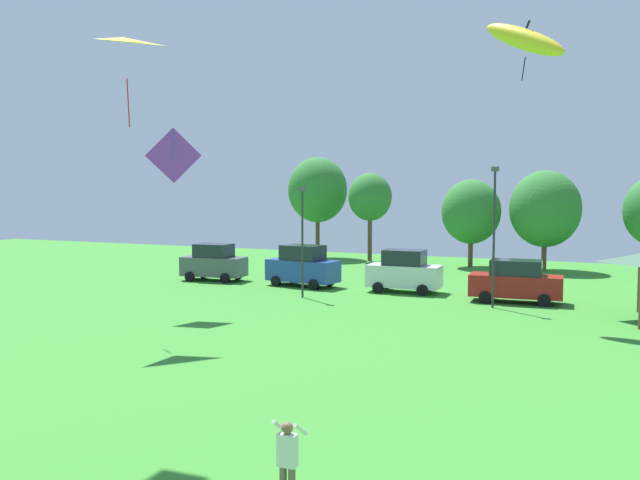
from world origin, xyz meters
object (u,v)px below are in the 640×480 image
person_standing_near_foreground (288,459)px  light_post_2 (302,235)px  kite_flying_2 (173,156)px  treeline_tree_0 (318,190)px  parked_car_third_from_left (404,272)px  parked_car_rightmost_in_row (516,281)px  treeline_tree_1 (370,197)px  light_post_1 (494,229)px  kite_flying_8 (124,57)px  parked_car_second_from_left (303,266)px  treeline_tree_2 (471,212)px  treeline_tree_3 (545,209)px  parked_car_leftmost (214,263)px  kite_flying_7 (524,39)px

person_standing_near_foreground → light_post_2: size_ratio=0.28×
kite_flying_2 → treeline_tree_0: (-4.43, 26.24, -1.67)m
parked_car_third_from_left → parked_car_rightmost_in_row: 6.45m
treeline_tree_0 → treeline_tree_1: bearing=-7.6°
light_post_1 → light_post_2: 10.17m
kite_flying_8 → person_standing_near_foreground: bearing=-41.1°
person_standing_near_foreground → parked_car_second_from_left: bearing=139.3°
treeline_tree_2 → light_post_2: bearing=-106.3°
light_post_2 → treeline_tree_2: treeline_tree_2 is taller
parked_car_second_from_left → light_post_1: (11.94, -2.80, 2.70)m
treeline_tree_3 → light_post_2: bearing=-120.4°
treeline_tree_1 → treeline_tree_2: (8.45, -0.83, -1.04)m
treeline_tree_0 → treeline_tree_3: bearing=-4.6°
kite_flying_8 → parked_car_rightmost_in_row: kite_flying_8 is taller
light_post_1 → treeline_tree_2: 17.90m
person_standing_near_foreground → parked_car_leftmost: 32.08m
person_standing_near_foreground → parked_car_third_from_left: bearing=126.7°
kite_flying_2 → parked_car_second_from_left: 12.20m
person_standing_near_foreground → parked_car_third_from_left: size_ratio=0.40×
kite_flying_2 → light_post_2: (3.70, 6.45, -4.10)m
parked_car_third_from_left → light_post_1: size_ratio=0.60×
kite_flying_8 → treeline_tree_0: 30.81m
light_post_1 → light_post_2: (-10.10, -1.03, -0.50)m
parked_car_third_from_left → treeline_tree_1: size_ratio=0.58×
light_post_1 → parked_car_leftmost: bearing=171.5°
person_standing_near_foreground → kite_flying_2: kite_flying_2 is taller
light_post_2 → treeline_tree_2: bearing=73.7°
parked_car_second_from_left → light_post_2: size_ratio=0.76×
kite_flying_7 → treeline_tree_0: (-19.76, 20.70, -6.84)m
parked_car_third_from_left → kite_flying_2: bearing=-130.5°
person_standing_near_foreground → kite_flying_7: kite_flying_7 is taller
light_post_2 → kite_flying_8: bearing=-108.7°
kite_flying_7 → parked_car_rightmost_in_row: size_ratio=0.89×
light_post_2 → kite_flying_7: bearing=-4.4°
parked_car_rightmost_in_row → treeline_tree_0: (-19.05, 16.70, 4.74)m
kite_flying_7 → parked_car_rightmost_in_row: kite_flying_7 is taller
parked_car_leftmost → treeline_tree_2: (13.57, 14.53, 3.04)m
treeline_tree_1 → kite_flying_8: bearing=-90.7°
parked_car_leftmost → treeline_tree_0: 16.70m
light_post_1 → treeline_tree_0: (-18.24, 18.76, 1.93)m
kite_flying_2 → kite_flying_8: kite_flying_8 is taller
parked_car_leftmost → parked_car_rightmost_in_row: (19.13, -0.66, -0.06)m
kite_flying_8 → treeline_tree_2: size_ratio=0.50×
treeline_tree_0 → treeline_tree_3: (18.84, -1.52, -1.36)m
kite_flying_2 → parked_car_leftmost: bearing=113.8°
parked_car_leftmost → treeline_tree_2: 20.11m
parked_car_second_from_left → person_standing_near_foreground: bearing=-56.8°
parked_car_third_from_left → light_post_1: (5.56, -3.03, 2.73)m
parked_car_rightmost_in_row → parked_car_second_from_left: bearing=172.5°
parked_car_second_from_left → treeline_tree_0: treeline_tree_0 is taller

